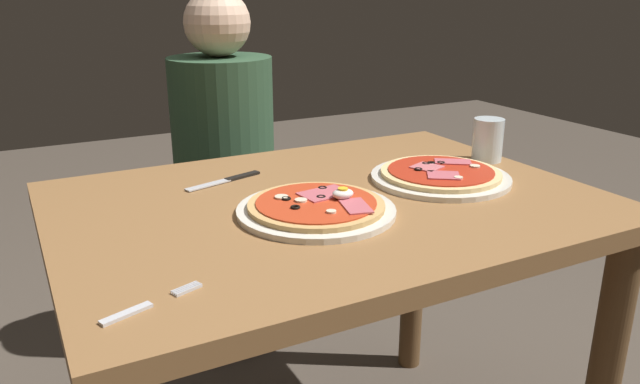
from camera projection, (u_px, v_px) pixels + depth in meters
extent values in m
cube|color=olive|center=(329.00, 207.00, 1.29)|extent=(1.11, 0.81, 0.04)
cylinder|color=brown|center=(603.00, 384.00, 1.33)|extent=(0.07, 0.07, 0.73)
cylinder|color=brown|center=(81.00, 344.00, 1.48)|extent=(0.07, 0.07, 0.73)
cylinder|color=brown|center=(414.00, 263.00, 1.92)|extent=(0.07, 0.07, 0.73)
cylinder|color=silver|center=(316.00, 211.00, 1.19)|extent=(0.31, 0.31, 0.01)
cylinder|color=tan|center=(316.00, 205.00, 1.19)|extent=(0.27, 0.27, 0.01)
cylinder|color=red|center=(316.00, 202.00, 1.19)|extent=(0.24, 0.24, 0.00)
torus|color=black|center=(286.00, 199.00, 1.20)|extent=(0.02, 0.02, 0.00)
torus|color=black|center=(295.00, 207.00, 1.15)|extent=(0.02, 0.02, 0.00)
torus|color=black|center=(322.00, 188.00, 1.26)|extent=(0.02, 0.02, 0.00)
torus|color=black|center=(321.00, 197.00, 1.20)|extent=(0.02, 0.02, 0.00)
cube|color=#C65B66|center=(325.00, 193.00, 1.23)|extent=(0.11, 0.08, 0.00)
cube|color=#C65B66|center=(356.00, 206.00, 1.16)|extent=(0.06, 0.09, 0.00)
cylinder|color=beige|center=(301.00, 200.00, 1.19)|extent=(0.02, 0.02, 0.00)
cylinder|color=beige|center=(331.00, 212.00, 1.13)|extent=(0.02, 0.02, 0.00)
cylinder|color=beige|center=(281.00, 197.00, 1.20)|extent=(0.03, 0.03, 0.00)
ellipsoid|color=white|center=(343.00, 194.00, 1.20)|extent=(0.04, 0.03, 0.02)
cylinder|color=yellow|center=(343.00, 189.00, 1.19)|extent=(0.02, 0.02, 0.00)
cylinder|color=silver|center=(440.00, 178.00, 1.39)|extent=(0.32, 0.32, 0.01)
cylinder|color=#E5C17F|center=(441.00, 173.00, 1.39)|extent=(0.27, 0.27, 0.01)
cylinder|color=#B72D19|center=(441.00, 170.00, 1.39)|extent=(0.24, 0.24, 0.00)
torus|color=black|center=(426.00, 164.00, 1.43)|extent=(0.02, 0.02, 0.00)
torus|color=black|center=(418.00, 169.00, 1.39)|extent=(0.02, 0.02, 0.00)
torus|color=black|center=(441.00, 163.00, 1.44)|extent=(0.02, 0.02, 0.00)
torus|color=black|center=(431.00, 163.00, 1.43)|extent=(0.02, 0.02, 0.00)
cube|color=#C65B66|center=(443.00, 175.00, 1.34)|extent=(0.09, 0.09, 0.00)
cube|color=#D16B70|center=(427.00, 167.00, 1.40)|extent=(0.08, 0.08, 0.00)
cube|color=#C65B66|center=(453.00, 162.00, 1.45)|extent=(0.10, 0.09, 0.00)
cylinder|color=beige|center=(458.00, 178.00, 1.32)|extent=(0.02, 0.02, 0.00)
cylinder|color=beige|center=(475.00, 166.00, 1.41)|extent=(0.02, 0.02, 0.00)
cylinder|color=silver|center=(488.00, 140.00, 1.54)|extent=(0.07, 0.07, 0.11)
cylinder|color=silver|center=(487.00, 152.00, 1.55)|extent=(0.07, 0.07, 0.05)
cube|color=silver|center=(126.00, 314.00, 0.83)|extent=(0.08, 0.04, 0.00)
cube|color=silver|center=(189.00, 290.00, 0.89)|extent=(0.04, 0.02, 0.00)
cube|color=silver|center=(188.00, 289.00, 0.89)|extent=(0.04, 0.02, 0.00)
cube|color=silver|center=(186.00, 288.00, 0.89)|extent=(0.04, 0.02, 0.00)
cube|color=silver|center=(184.00, 287.00, 0.90)|extent=(0.04, 0.02, 0.00)
cube|color=silver|center=(208.00, 185.00, 1.35)|extent=(0.11, 0.05, 0.00)
cube|color=black|center=(242.00, 176.00, 1.42)|extent=(0.09, 0.04, 0.01)
cylinder|color=black|center=(231.00, 279.00, 2.10)|extent=(0.29, 0.29, 0.46)
cylinder|color=#2D4C33|center=(223.00, 140.00, 1.94)|extent=(0.32, 0.32, 0.52)
sphere|color=beige|center=(217.00, 23.00, 1.83)|extent=(0.20, 0.20, 0.20)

